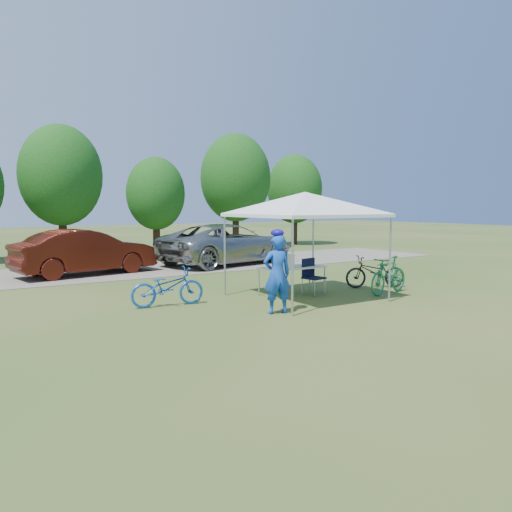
{
  "coord_description": "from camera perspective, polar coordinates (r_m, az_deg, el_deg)",
  "views": [
    {
      "loc": [
        -7.87,
        -10.04,
        2.39
      ],
      "look_at": [
        -0.2,
        2.0,
        0.94
      ],
      "focal_mm": 35.0,
      "sensor_mm": 36.0,
      "label": 1
    }
  ],
  "objects": [
    {
      "name": "bike_dark",
      "position": [
        14.88,
        13.51,
        -1.78
      ],
      "size": [
        1.87,
        1.31,
        0.93
      ],
      "primitive_type": "imported",
      "rotation": [
        0.0,
        0.0,
        -2.01
      ],
      "color": "black",
      "rests_on": "ground"
    },
    {
      "name": "folding_chair",
      "position": [
        13.48,
        6.32,
        -1.97
      ],
      "size": [
        0.58,
        0.6,
        0.97
      ],
      "rotation": [
        0.0,
        0.0,
        0.2
      ],
      "color": "black",
      "rests_on": "ground"
    },
    {
      "name": "gravel_strip",
      "position": [
        19.82,
        -8.89,
        -1.16
      ],
      "size": [
        24.0,
        5.0,
        0.02
      ],
      "primitive_type": "cube",
      "color": "gray",
      "rests_on": "ground"
    },
    {
      "name": "bike_blue",
      "position": [
        12.04,
        -10.07,
        -3.5
      ],
      "size": [
        1.81,
        0.81,
        0.92
      ],
      "primitive_type": "imported",
      "rotation": [
        0.0,
        0.0,
        1.46
      ],
      "color": "blue",
      "rests_on": "ground"
    },
    {
      "name": "minivan",
      "position": [
        20.33,
        -3.26,
        1.41
      ],
      "size": [
        6.31,
        3.9,
        1.63
      ],
      "primitive_type": "imported",
      "rotation": [
        0.0,
        0.0,
        1.79
      ],
      "color": "#9B9C97",
      "rests_on": "gravel_strip"
    },
    {
      "name": "canopy",
      "position": [
        12.76,
        5.62,
        6.96
      ],
      "size": [
        4.53,
        4.53,
        3.0
      ],
      "color": "#A5A5AA",
      "rests_on": "ground"
    },
    {
      "name": "treeline",
      "position": [
        25.27,
        -15.21,
        8.19
      ],
      "size": [
        24.89,
        4.28,
        6.3
      ],
      "color": "#382314",
      "rests_on": "ground"
    },
    {
      "name": "ice_cream_cup",
      "position": [
        13.72,
        6.09,
        -0.98
      ],
      "size": [
        0.08,
        0.08,
        0.06
      ],
      "primitive_type": "cylinder",
      "color": "yellow",
      "rests_on": "folding_table"
    },
    {
      "name": "cooler",
      "position": [
        13.26,
        3.26,
        -0.56
      ],
      "size": [
        0.47,
        0.32,
        0.34
      ],
      "color": "white",
      "rests_on": "folding_table"
    },
    {
      "name": "bike_green",
      "position": [
        13.93,
        14.93,
        -2.14
      ],
      "size": [
        1.77,
        0.81,
        1.02
      ],
      "primitive_type": "imported",
      "rotation": [
        0.0,
        0.0,
        -1.37
      ],
      "color": "#1A7642",
      "rests_on": "ground"
    },
    {
      "name": "cyclist",
      "position": [
        11.0,
        2.43,
        -2.09
      ],
      "size": [
        0.72,
        0.55,
        1.76
      ],
      "primitive_type": "imported",
      "rotation": [
        0.0,
        0.0,
        2.92
      ],
      "color": "blue",
      "rests_on": "ground"
    },
    {
      "name": "sedan",
      "position": [
        18.1,
        -18.92,
        0.44
      ],
      "size": [
        4.93,
        2.45,
        1.55
      ],
      "primitive_type": "imported",
      "rotation": [
        0.0,
        0.0,
        1.75
      ],
      "color": "#45130B",
      "rests_on": "gravel_strip"
    },
    {
      "name": "folding_table",
      "position": [
        13.44,
        4.16,
        -1.41
      ],
      "size": [
        1.82,
        0.76,
        0.75
      ],
      "color": "white",
      "rests_on": "ground"
    },
    {
      "name": "ground",
      "position": [
        12.98,
        5.51,
        -4.83
      ],
      "size": [
        100.0,
        100.0,
        0.0
      ],
      "primitive_type": "plane",
      "color": "#2D5119",
      "rests_on": "ground"
    }
  ]
}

